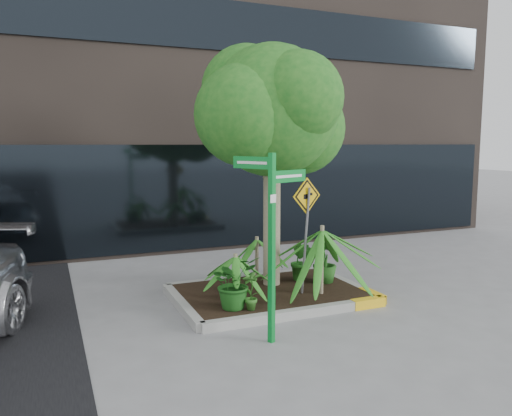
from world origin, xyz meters
name	(u,v)px	position (x,y,z in m)	size (l,w,h in m)	color
ground	(267,305)	(0.00, 0.00, 0.00)	(80.00, 80.00, 0.00)	gray
planter	(272,293)	(0.23, 0.27, 0.10)	(3.35, 2.36, 0.15)	#9E9E99
tree	(272,111)	(0.39, 0.67, 3.30)	(3.01, 2.67, 4.51)	tan
palm_front	(322,230)	(0.93, -0.22, 1.26)	(1.34, 1.34, 1.49)	tan
palm_left	(235,257)	(-0.52, 0.11, 0.86)	(0.86, 0.86, 0.95)	tan
palm_back	(257,239)	(0.32, 1.19, 0.90)	(0.90, 0.90, 1.00)	tan
shrub_a	(234,282)	(-0.72, -0.36, 0.56)	(0.74, 0.74, 0.82)	#1A5217
shrub_b	(325,261)	(1.35, 0.37, 0.55)	(0.45, 0.45, 0.80)	#215A1B
shrub_c	(252,290)	(-0.50, -0.55, 0.47)	(0.33, 0.33, 0.64)	#2D6820
shrub_d	(301,261)	(1.00, 0.64, 0.53)	(0.41, 0.41, 0.75)	#21631C
street_sign_post	(271,226)	(-0.57, -1.43, 1.61)	(0.96, 0.72, 2.60)	#0B812B
cattle_sign	(306,216)	(0.65, -0.16, 1.51)	(0.60, 0.21, 2.01)	slate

